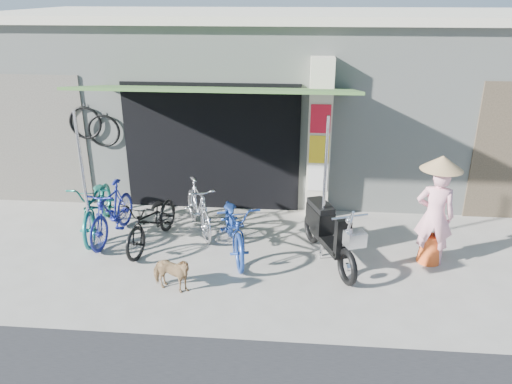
# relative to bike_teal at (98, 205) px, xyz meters

# --- Properties ---
(ground) EXTENTS (80.00, 80.00, 0.00)m
(ground) POSITION_rel_bike_teal_xyz_m (3.07, -1.32, -0.52)
(ground) COLOR #A29C93
(ground) RESTS_ON ground
(bicycle_shop) EXTENTS (12.30, 5.30, 3.66)m
(bicycle_shop) POSITION_rel_bike_teal_xyz_m (3.06, 3.77, 1.32)
(bicycle_shop) COLOR #A5ABA3
(bicycle_shop) RESTS_ON ground
(shop_pillar) EXTENTS (0.42, 0.44, 3.00)m
(shop_pillar) POSITION_rel_bike_teal_xyz_m (3.92, 1.13, 0.98)
(shop_pillar) COLOR beige
(shop_pillar) RESTS_ON ground
(awning) EXTENTS (4.60, 1.88, 2.72)m
(awning) POSITION_rel_bike_teal_xyz_m (2.16, 0.31, 2.00)
(awning) COLOR #3A5F2B
(awning) RESTS_ON ground
(neighbour_left) EXTENTS (2.60, 0.06, 2.60)m
(neighbour_left) POSITION_rel_bike_teal_xyz_m (-1.93, 1.27, 0.78)
(neighbour_left) COLOR #6B665B
(neighbour_left) RESTS_ON ground
(bike_teal) EXTENTS (0.98, 2.04, 1.03)m
(bike_teal) POSITION_rel_bike_teal_xyz_m (0.00, 0.00, 0.00)
(bike_teal) COLOR #176B5C
(bike_teal) RESTS_ON ground
(bike_blue) EXTENTS (0.63, 1.69, 0.99)m
(bike_blue) POSITION_rel_bike_teal_xyz_m (0.34, -0.23, -0.02)
(bike_blue) COLOR navy
(bike_blue) RESTS_ON ground
(bike_black) EXTENTS (0.93, 1.81, 0.90)m
(bike_black) POSITION_rel_bike_teal_xyz_m (1.11, -0.41, -0.06)
(bike_black) COLOR black
(bike_black) RESTS_ON ground
(bike_silver) EXTENTS (1.09, 1.63, 0.96)m
(bike_silver) POSITION_rel_bike_teal_xyz_m (1.79, 0.16, -0.04)
(bike_silver) COLOR silver
(bike_silver) RESTS_ON ground
(bike_navy) EXTENTS (1.15, 2.01, 1.00)m
(bike_navy) POSITION_rel_bike_teal_xyz_m (2.54, -0.57, -0.02)
(bike_navy) COLOR navy
(bike_navy) RESTS_ON ground
(street_dog) EXTENTS (0.74, 0.49, 0.58)m
(street_dog) POSITION_rel_bike_teal_xyz_m (1.77, -1.80, -0.23)
(street_dog) COLOR tan
(street_dog) RESTS_ON ground
(moped) EXTENTS (0.90, 1.88, 1.11)m
(moped) POSITION_rel_bike_teal_xyz_m (4.05, -0.69, -0.01)
(moped) COLOR black
(moped) RESTS_ON ground
(nun) EXTENTS (0.66, 0.64, 1.80)m
(nun) POSITION_rel_bike_teal_xyz_m (5.70, -0.60, 0.37)
(nun) COLOR #FFABBB
(nun) RESTS_ON ground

